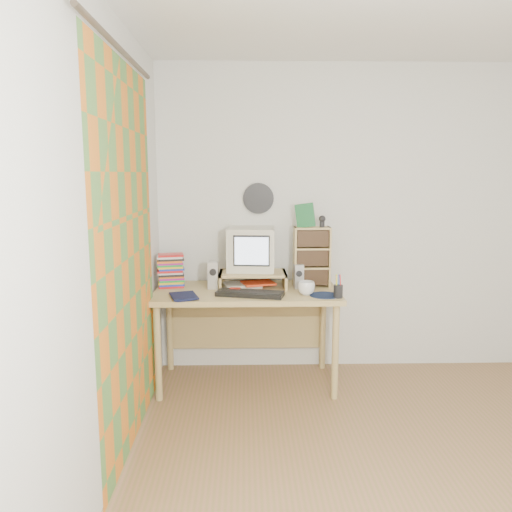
{
  "coord_description": "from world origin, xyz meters",
  "views": [
    {
      "loc": [
        -1.05,
        -2.34,
        1.63
      ],
      "look_at": [
        -0.96,
        1.33,
        1.02
      ],
      "focal_mm": 35.0,
      "sensor_mm": 36.0,
      "label": 1
    }
  ],
  "objects_px": {
    "desk": "(247,305)",
    "mug": "(306,288)",
    "cd_rack": "(312,257)",
    "keyboard": "(250,294)",
    "diary": "(171,296)",
    "dvd_stack": "(171,270)",
    "crt_monitor": "(251,250)"
  },
  "relations": [
    {
      "from": "dvd_stack",
      "to": "diary",
      "type": "xyz_separation_m",
      "value": [
        0.06,
        -0.38,
        -0.12
      ]
    },
    {
      "from": "keyboard",
      "to": "mug",
      "type": "relative_size",
      "value": 3.89
    },
    {
      "from": "desk",
      "to": "crt_monitor",
      "type": "distance_m",
      "value": 0.43
    },
    {
      "from": "diary",
      "to": "crt_monitor",
      "type": "bearing_deg",
      "value": 18.37
    },
    {
      "from": "desk",
      "to": "dvd_stack",
      "type": "bearing_deg",
      "value": 173.82
    },
    {
      "from": "desk",
      "to": "mug",
      "type": "bearing_deg",
      "value": -27.1
    },
    {
      "from": "crt_monitor",
      "to": "dvd_stack",
      "type": "xyz_separation_m",
      "value": [
        -0.63,
        -0.02,
        -0.15
      ]
    },
    {
      "from": "desk",
      "to": "cd_rack",
      "type": "relative_size",
      "value": 2.99
    },
    {
      "from": "desk",
      "to": "mug",
      "type": "xyz_separation_m",
      "value": [
        0.44,
        -0.22,
        0.18
      ]
    },
    {
      "from": "desk",
      "to": "diary",
      "type": "xyz_separation_m",
      "value": [
        -0.54,
        -0.32,
        0.16
      ]
    },
    {
      "from": "desk",
      "to": "diary",
      "type": "distance_m",
      "value": 0.64
    },
    {
      "from": "crt_monitor",
      "to": "keyboard",
      "type": "height_order",
      "value": "crt_monitor"
    },
    {
      "from": "crt_monitor",
      "to": "dvd_stack",
      "type": "distance_m",
      "value": 0.65
    },
    {
      "from": "keyboard",
      "to": "dvd_stack",
      "type": "distance_m",
      "value": 0.7
    },
    {
      "from": "desk",
      "to": "keyboard",
      "type": "height_order",
      "value": "keyboard"
    },
    {
      "from": "desk",
      "to": "keyboard",
      "type": "distance_m",
      "value": 0.29
    },
    {
      "from": "cd_rack",
      "to": "keyboard",
      "type": "bearing_deg",
      "value": -148.17
    },
    {
      "from": "desk",
      "to": "crt_monitor",
      "type": "height_order",
      "value": "crt_monitor"
    },
    {
      "from": "desk",
      "to": "cd_rack",
      "type": "distance_m",
      "value": 0.63
    },
    {
      "from": "mug",
      "to": "diary",
      "type": "distance_m",
      "value": 0.98
    },
    {
      "from": "cd_rack",
      "to": "mug",
      "type": "relative_size",
      "value": 3.74
    },
    {
      "from": "keyboard",
      "to": "dvd_stack",
      "type": "height_order",
      "value": "dvd_stack"
    },
    {
      "from": "crt_monitor",
      "to": "diary",
      "type": "distance_m",
      "value": 0.75
    },
    {
      "from": "desk",
      "to": "crt_monitor",
      "type": "xyz_separation_m",
      "value": [
        0.04,
        0.09,
        0.42
      ]
    },
    {
      "from": "mug",
      "to": "crt_monitor",
      "type": "bearing_deg",
      "value": 142.09
    },
    {
      "from": "crt_monitor",
      "to": "dvd_stack",
      "type": "relative_size",
      "value": 1.3
    },
    {
      "from": "dvd_stack",
      "to": "diary",
      "type": "relative_size",
      "value": 1.26
    },
    {
      "from": "mug",
      "to": "keyboard",
      "type": "bearing_deg",
      "value": -176.89
    },
    {
      "from": "cd_rack",
      "to": "dvd_stack",
      "type": "bearing_deg",
      "value": 179.26
    },
    {
      "from": "cd_rack",
      "to": "mug",
      "type": "bearing_deg",
      "value": -105.27
    },
    {
      "from": "keyboard",
      "to": "mug",
      "type": "height_order",
      "value": "mug"
    },
    {
      "from": "cd_rack",
      "to": "mug",
      "type": "xyz_separation_m",
      "value": [
        -0.07,
        -0.29,
        -0.19
      ]
    }
  ]
}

